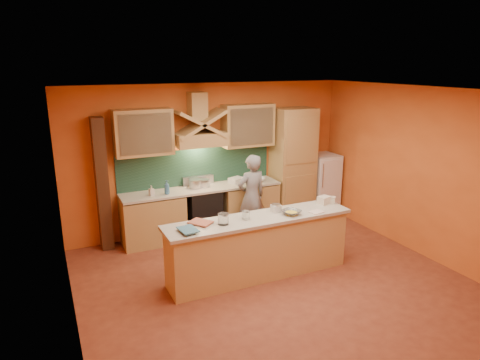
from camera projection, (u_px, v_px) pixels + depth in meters
name	position (u px, v px, depth m)	size (l,w,h in m)	color
floor	(274.00, 282.00, 6.36)	(5.50, 5.00, 0.01)	brown
ceiling	(278.00, 91.00, 5.62)	(5.50, 5.00, 0.01)	white
wall_back	(211.00, 158.00, 8.17)	(5.50, 0.02, 2.80)	orange
wall_front	(416.00, 267.00, 3.81)	(5.50, 0.02, 2.80)	orange
wall_left	(66.00, 223.00, 4.86)	(0.02, 5.00, 2.80)	orange
wall_right	(420.00, 172.00, 7.11)	(0.02, 5.00, 2.80)	orange
base_cabinet_left	(153.00, 220.00, 7.66)	(1.10, 0.60, 0.86)	tan
base_cabinet_right	(248.00, 206.00, 8.43)	(1.10, 0.60, 0.86)	tan
counter_top	(202.00, 189.00, 7.92)	(3.00, 0.62, 0.04)	beige
stove	(203.00, 211.00, 8.04)	(0.60, 0.58, 0.90)	black
backsplash	(197.00, 167.00, 8.07)	(3.00, 0.03, 0.70)	#1C3D30
range_hood	(200.00, 139.00, 7.72)	(0.92, 0.50, 0.24)	tan
hood_chimney	(197.00, 106.00, 7.65)	(0.30, 0.30, 0.50)	tan
upper_cabinet_left	(143.00, 132.00, 7.33)	(1.00, 0.35, 0.80)	tan
upper_cabinet_right	(248.00, 125.00, 8.14)	(1.00, 0.35, 0.80)	tan
pantry_column	(292.00, 165.00, 8.65)	(0.80, 0.60, 2.30)	tan
fridge	(322.00, 184.00, 9.09)	(0.58, 0.60, 1.30)	white
trim_column_left	(102.00, 185.00, 7.27)	(0.20, 0.30, 2.30)	#472816
island_body	(259.00, 249.00, 6.47)	(2.80, 0.55, 0.88)	#DAB470
island_top	(259.00, 219.00, 6.34)	(2.90, 0.62, 0.05)	beige
person	(251.00, 197.00, 7.82)	(0.57, 0.38, 1.57)	gray
pot_large	(196.00, 184.00, 7.89)	(0.23, 0.23, 0.17)	silver
pot_small	(204.00, 184.00, 7.96)	(0.20, 0.20, 0.13)	silver
soap_bottle_a	(151.00, 191.00, 7.43)	(0.08, 0.08, 0.18)	beige
soap_bottle_b	(167.00, 187.00, 7.50)	(0.10, 0.10, 0.25)	teal
bowl_back	(259.00, 179.00, 8.32)	(0.24, 0.24, 0.08)	white
dish_rack	(236.00, 180.00, 8.23)	(0.27, 0.21, 0.10)	silver
book_lower	(196.00, 225.00, 5.98)	(0.24, 0.32, 0.03)	#B35940
book_upper	(180.00, 231.00, 5.71)	(0.23, 0.31, 0.02)	teal
jar_large	(223.00, 219.00, 6.03)	(0.15, 0.15, 0.16)	white
jar_small	(246.00, 215.00, 6.23)	(0.12, 0.12, 0.13)	silver
kitchen_scale	(276.00, 208.00, 6.55)	(0.13, 0.13, 0.11)	silver
mixing_bowl	(291.00, 212.00, 6.44)	(0.28, 0.28, 0.07)	silver
cloth	(316.00, 212.00, 6.53)	(0.21, 0.16, 0.01)	beige
grocery_bag_a	(324.00, 200.00, 6.92)	(0.19, 0.15, 0.12)	beige
grocery_bag_b	(330.00, 200.00, 6.97)	(0.17, 0.13, 0.10)	beige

